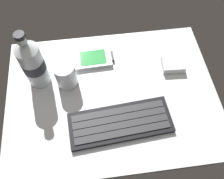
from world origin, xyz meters
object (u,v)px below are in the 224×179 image
water_bottle (33,63)px  charger_block (173,65)px  handheld_device (94,59)px  juice_cup (66,75)px  keyboard (120,123)px

water_bottle → charger_block: 43.33cm
handheld_device → water_bottle: water_bottle is taller
handheld_device → water_bottle: size_ratio=0.62×
charger_block → water_bottle: bearing=179.5°
handheld_device → charger_block: size_ratio=1.85×
juice_cup → water_bottle: bearing=166.9°
juice_cup → charger_block: (34.13, 1.62, -2.71)cm
keyboard → juice_cup: bearing=132.1°
water_bottle → juice_cup: bearing=-13.1°
keyboard → charger_block: size_ratio=4.24×
juice_cup → charger_block: size_ratio=1.21×
keyboard → charger_block: 26.42cm
water_bottle → handheld_device: bearing=18.0°
water_bottle → charger_block: bearing=-0.5°
handheld_device → charger_block: bearing=-13.3°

